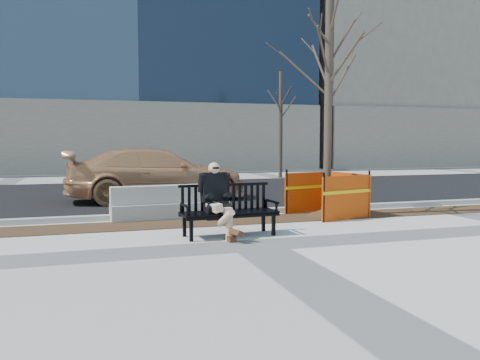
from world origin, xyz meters
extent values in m
plane|color=beige|center=(0.00, 0.00, 0.00)|extent=(120.00, 120.00, 0.00)
cube|color=#47301C|center=(0.00, 2.60, 0.00)|extent=(40.00, 1.20, 0.02)
cube|color=black|center=(0.00, 8.80, 0.00)|extent=(60.00, 10.40, 0.01)
cube|color=#9E9B93|center=(0.00, 3.55, 0.06)|extent=(60.00, 0.25, 0.12)
cube|color=gray|center=(22.00, 26.00, 12.50)|extent=(20.00, 12.00, 25.00)
imported|color=tan|center=(-0.77, 7.03, 0.00)|extent=(5.55, 2.44, 1.58)
camera|label=1|loc=(-2.75, -8.00, 1.82)|focal=36.79mm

